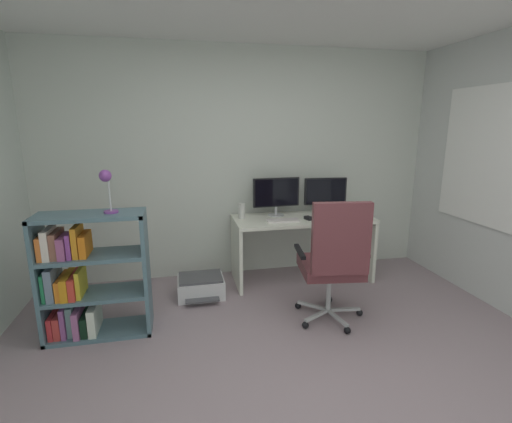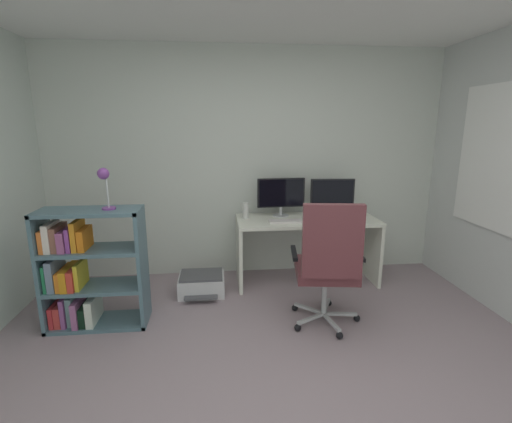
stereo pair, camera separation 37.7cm
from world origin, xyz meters
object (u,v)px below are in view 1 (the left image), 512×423
Objects in this scene: desk at (302,233)px; desk_lamp at (106,183)px; desktop_speaker at (242,211)px; office_chair at (334,259)px; bookshelf at (83,280)px; computer_mouse at (309,218)px; printer at (201,286)px; keyboard at (283,221)px; monitor_secondary at (325,193)px; monitor_main at (276,194)px.

desk_lamp is (-1.88, -0.73, 0.74)m from desk.
desktop_speaker is 0.15× the size of office_chair.
desktop_speaker is at bearing 29.43° from bookshelf.
computer_mouse is 0.90m from office_chair.
printer is (-1.09, 0.79, -0.50)m from office_chair.
computer_mouse is at bearing -76.21° from desk.
office_chair reaches higher than computer_mouse.
computer_mouse is at bearing 84.36° from office_chair.
office_chair is 2.42× the size of printer.
keyboard is at bearing -153.36° from desk.
bookshelf is at bearing -160.37° from monitor_secondary.
monitor_main is 0.58m from monitor_secondary.
desktop_speaker is (-0.67, 0.09, 0.27)m from desk.
bookshelf is at bearing 172.55° from office_chair.
printer is at bearing 169.29° from computer_mouse.
keyboard reaches higher than printer.
monitor_main is 0.51× the size of bookshelf.
monitor_main reaches higher than desk.
desktop_speaker reaches higher than desk.
printer is (-1.15, -0.21, -0.43)m from desk.
monitor_secondary is at bearing 13.42° from printer.
desktop_speaker is at bearing 119.02° from office_chair.
office_chair reaches higher than printer.
bookshelf is (-2.44, -0.87, -0.47)m from monitor_secondary.
desk is 4.43× the size of desk_lamp.
desk_lamp is (-1.61, -0.60, 0.54)m from keyboard.
desktop_speaker is at bearing 171.92° from desk.
desk_lamp is at bearing -158.35° from monitor_secondary.
desk_lamp is at bearing 171.54° from office_chair.
desk is 0.36m from keyboard.
desktop_speaker is 1.71m from bookshelf.
monitor_secondary is at bearing 0.00° from monitor_main.
desk_lamp is (-1.61, -0.87, 0.30)m from monitor_main.
desk is 0.53m from monitor_main.
computer_mouse is at bearing -138.26° from monitor_secondary.
office_chair is at bearing -60.98° from desktop_speaker.
desk is at bearing 18.93° from bookshelf.
desk_lamp is (-1.91, -0.61, 0.53)m from computer_mouse.
desk reaches higher than printer.
desk_lamp is at bearing -158.79° from desk.
desktop_speaker is at bearing -177.23° from monitor_secondary.
monitor_main is 1.22m from office_chair.
bookshelf reaches higher than keyboard.
desktop_speaker is at bearing 147.99° from computer_mouse.
monitor_secondary is at bearing 71.80° from office_chair.
computer_mouse is (0.29, 0.02, 0.01)m from keyboard.
monitor_main is 0.47× the size of office_chair.
monitor_main is at bearing 100.29° from office_chair.
monitor_main is at bearing 28.39° from desk_lamp.
office_chair is 2.09m from bookshelf.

